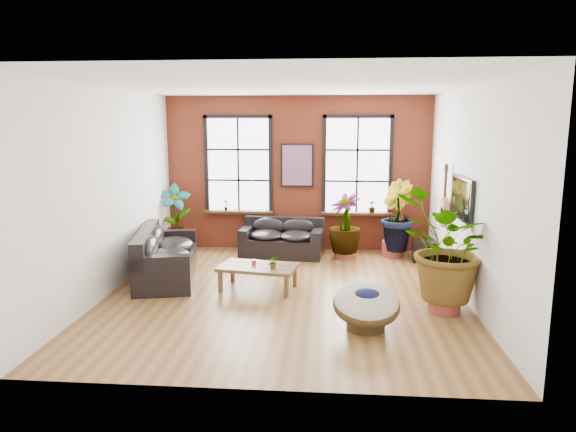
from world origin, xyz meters
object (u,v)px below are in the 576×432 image
(sofa_left, at_px, (164,256))
(papasan_chair, at_px, (366,304))
(sofa_back, at_px, (282,239))
(coffee_table, at_px, (258,268))

(sofa_left, distance_m, papasan_chair, 4.24)
(sofa_back, xyz_separation_m, coffee_table, (-0.21, -2.40, 0.01))
(sofa_back, relative_size, papasan_chair, 1.85)
(coffee_table, distance_m, papasan_chair, 2.42)
(sofa_back, relative_size, coffee_table, 1.28)
(coffee_table, bearing_deg, sofa_left, 173.86)
(papasan_chair, bearing_deg, coffee_table, 134.59)
(sofa_left, bearing_deg, coffee_table, -118.03)
(sofa_back, distance_m, papasan_chair, 4.34)
(coffee_table, height_order, papasan_chair, papasan_chair)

